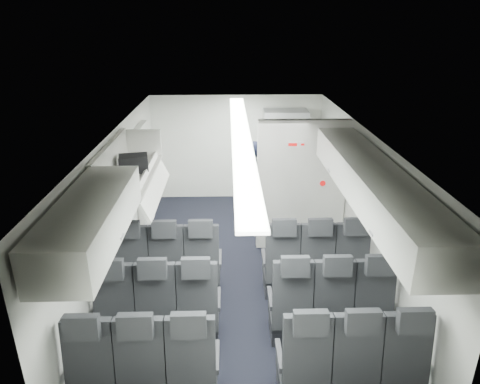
{
  "coord_description": "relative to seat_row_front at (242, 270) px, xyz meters",
  "views": [
    {
      "loc": [
        -0.17,
        -5.46,
        3.53
      ],
      "look_at": [
        0.0,
        0.4,
        1.15
      ],
      "focal_mm": 32.0,
      "sensor_mm": 36.0,
      "label": 1
    }
  ],
  "objects": [
    {
      "name": "cabin_shell",
      "position": [
        0.0,
        0.53,
        0.72
      ],
      "size": [
        3.41,
        6.01,
        2.16
      ],
      "color": "black",
      "rests_on": "ground"
    },
    {
      "name": "seat_row_front",
      "position": [
        0.0,
        0.0,
        0.0
      ],
      "size": [
        3.33,
        0.56,
        1.24
      ],
      "color": "#252629",
      "rests_on": "cabin_shell"
    },
    {
      "name": "seat_row_mid",
      "position": [
        0.0,
        -0.9,
        0.0
      ],
      "size": [
        3.33,
        0.56,
        1.24
      ],
      "color": "#252629",
      "rests_on": "cabin_shell"
    },
    {
      "name": "seat_row_rear",
      "position": [
        0.0,
        -1.8,
        0.0
      ],
      "size": [
        3.33,
        0.56,
        1.24
      ],
      "color": "#252629",
      "rests_on": "cabin_shell"
    },
    {
      "name": "overhead_bin_left_rear",
      "position": [
        -1.4,
        -1.47,
        1.46
      ],
      "size": [
        0.53,
        1.8,
        0.4
      ],
      "color": "silver",
      "rests_on": "cabin_shell"
    },
    {
      "name": "overhead_bin_left_front_open",
      "position": [
        -1.44,
        0.28,
        1.33
      ],
      "size": [
        0.64,
        1.7,
        0.72
      ],
      "color": "#9E9E93",
      "rests_on": "cabin_shell"
    },
    {
      "name": "overhead_bin_right_rear",
      "position": [
        1.4,
        -1.47,
        1.46
      ],
      "size": [
        0.53,
        1.8,
        0.4
      ],
      "color": "silver",
      "rests_on": "cabin_shell"
    },
    {
      "name": "overhead_bin_right_front",
      "position": [
        1.4,
        0.28,
        1.46
      ],
      "size": [
        0.53,
        1.7,
        0.4
      ],
      "color": "silver",
      "rests_on": "cabin_shell"
    },
    {
      "name": "bulkhead_partition",
      "position": [
        0.98,
        1.33,
        0.67
      ],
      "size": [
        1.4,
        0.15,
        2.13
      ],
      "color": "silver",
      "rests_on": "cabin_shell"
    },
    {
      "name": "galley_unit",
      "position": [
        0.95,
        3.25,
        0.55
      ],
      "size": [
        0.85,
        0.52,
        1.9
      ],
      "color": "#939399",
      "rests_on": "cabin_shell"
    },
    {
      "name": "boarding_door",
      "position": [
        -1.64,
        2.09,
        0.55
      ],
      "size": [
        0.12,
        1.27,
        1.86
      ],
      "color": "silver",
      "rests_on": "cabin_shell"
    },
    {
      "name": "flight_attendant",
      "position": [
        0.29,
        2.02,
        0.41
      ],
      "size": [
        0.5,
        0.66,
        1.63
      ],
      "primitive_type": "imported",
      "rotation": [
        0.0,
        0.0,
        1.78
      ],
      "color": "black",
      "rests_on": "ground"
    },
    {
      "name": "carry_on_bag",
      "position": [
        -1.4,
        0.39,
        1.38
      ],
      "size": [
        0.41,
        0.32,
        0.22
      ],
      "primitive_type": "cube",
      "rotation": [
        0.0,
        0.0,
        0.2
      ],
      "color": "black",
      "rests_on": "overhead_bin_left_front_open"
    },
    {
      "name": "papers",
      "position": [
        0.48,
        1.97,
        0.66
      ],
      "size": [
        0.2,
        0.05,
        0.14
      ],
      "primitive_type": "cube",
      "rotation": [
        0.0,
        0.0,
        0.17
      ],
      "color": "white",
      "rests_on": "flight_attendant"
    }
  ]
}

